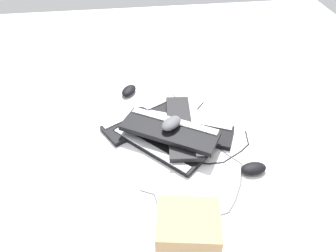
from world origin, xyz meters
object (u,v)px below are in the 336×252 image
cardboard_box (188,232)px  mouse_1 (171,123)px  keyboard_3 (184,126)px  mouse_3 (143,114)px  keyboard_1 (146,118)px  keyboard_4 (170,130)px  keyboard_0 (187,129)px  keyboard_2 (158,144)px  mouse_0 (129,91)px  mouse_2 (254,168)px

cardboard_box → mouse_1: bearing=88.0°
keyboard_3 → cardboard_box: 0.58m
keyboard_3 → mouse_3: bearing=148.7°
keyboard_1 → keyboard_4: (0.10, -0.17, 0.06)m
keyboard_0 → keyboard_2: same height
keyboard_0 → cardboard_box: (-0.10, -0.58, 0.07)m
keyboard_0 → keyboard_4: (-0.09, -0.06, 0.06)m
keyboard_1 → keyboard_2: same height
keyboard_2 → mouse_0: size_ratio=3.82×
keyboard_3 → mouse_1: 0.11m
keyboard_4 → cardboard_box: (-0.01, -0.52, 0.01)m
keyboard_3 → keyboard_4: 0.10m
keyboard_2 → keyboard_3: (0.13, 0.07, 0.03)m
keyboard_0 → keyboard_2: size_ratio=1.10×
keyboard_0 → keyboard_2: 0.17m
mouse_3 → keyboard_3: bearing=-144.7°
keyboard_0 → keyboard_3: 0.04m
keyboard_2 → mouse_0: bearing=104.8°
keyboard_2 → mouse_2: bearing=-28.5°
keyboard_4 → keyboard_2: bearing=-160.6°
keyboard_1 → cardboard_box: (0.08, -0.69, 0.07)m
keyboard_0 → cardboard_box: bearing=-99.9°
mouse_2 → keyboard_4: bearing=-39.5°
keyboard_1 → mouse_0: (-0.08, 0.24, 0.01)m
keyboard_4 → cardboard_box: 0.52m
keyboard_3 → cardboard_box: size_ratio=2.22×
keyboard_0 → keyboard_1: 0.21m
keyboard_2 → mouse_1: size_ratio=3.82×
keyboard_2 → keyboard_4: (0.06, 0.02, 0.06)m
keyboard_2 → mouse_3: bearing=105.9°
keyboard_4 → cardboard_box: size_ratio=2.23×
keyboard_0 → mouse_2: mouse_2 is taller
mouse_1 → mouse_2: 0.40m
mouse_0 → mouse_1: bearing=-126.4°
keyboard_1 → keyboard_0: bearing=-29.9°
keyboard_1 → mouse_1: 0.22m
keyboard_0 → keyboard_3: size_ratio=1.02×
keyboard_1 → keyboard_4: keyboard_4 is taller
keyboard_1 → mouse_2: mouse_2 is taller
mouse_3 → cardboard_box: size_ratio=0.54×
mouse_1 → mouse_2: bearing=-80.0°
keyboard_2 → keyboard_3: bearing=28.6°
mouse_1 → mouse_3: (-0.12, 0.16, -0.06)m
keyboard_3 → cardboard_box: bearing=-98.7°
keyboard_0 → mouse_0: bearing=126.8°
keyboard_4 → mouse_2: keyboard_4 is taller
keyboard_4 → mouse_1: mouse_1 is taller
keyboard_2 → mouse_2: size_ratio=3.82×
keyboard_2 → cardboard_box: size_ratio=2.06×
keyboard_2 → keyboard_4: 0.08m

